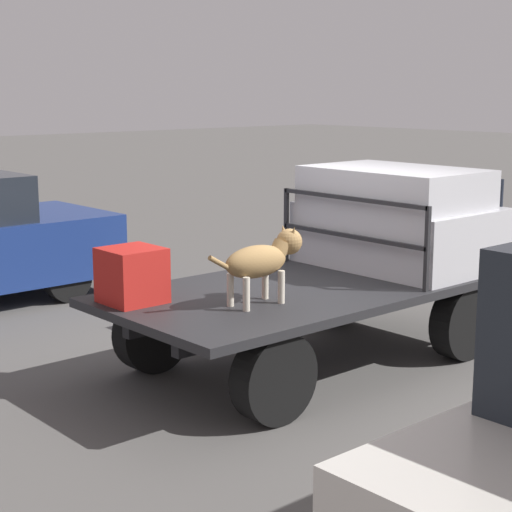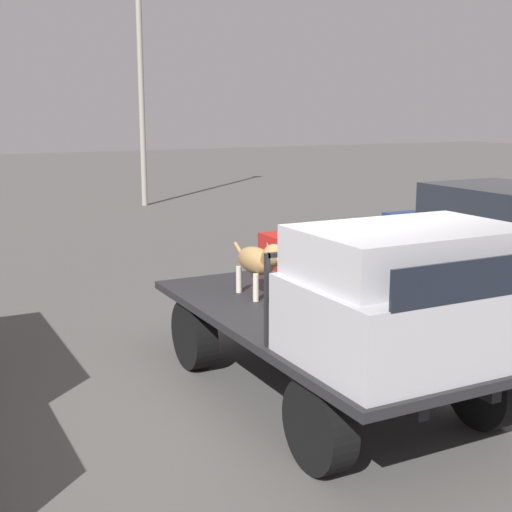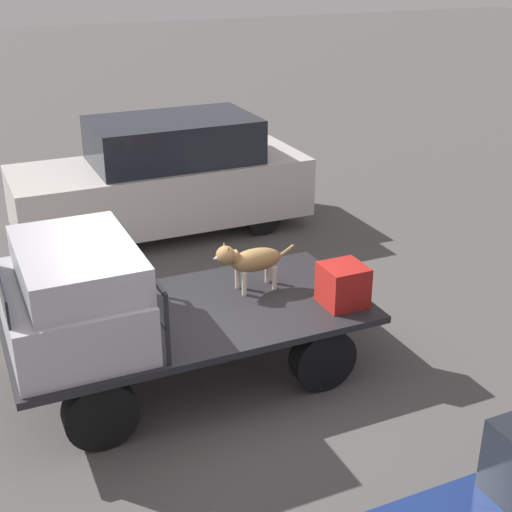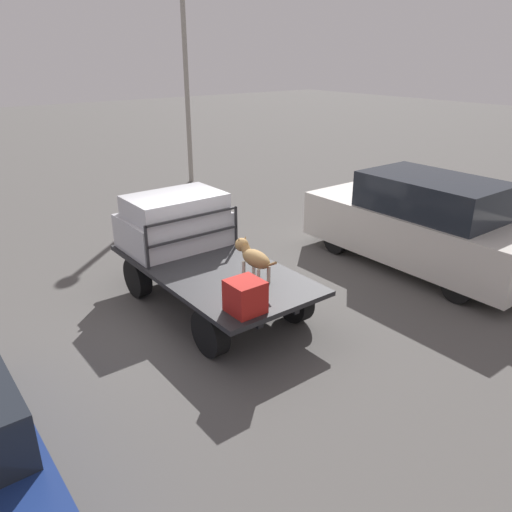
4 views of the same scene
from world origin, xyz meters
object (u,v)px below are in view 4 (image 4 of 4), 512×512
object	(u,v)px
flatbed_truck	(212,277)
light_pole_near	(184,38)
dog	(253,256)
parked_pickup_far	(420,224)
cargo_crate	(245,296)

from	to	relation	value
flatbed_truck	light_pole_near	bearing A→B (deg)	-28.47
flatbed_truck	light_pole_near	size ratio (longest dim) A/B	0.53
dog	parked_pickup_far	bearing A→B (deg)	-83.78
flatbed_truck	dog	size ratio (longest dim) A/B	3.81
dog	light_pole_near	bearing A→B (deg)	-15.04
flatbed_truck	cargo_crate	bearing A→B (deg)	163.32
light_pole_near	cargo_crate	bearing A→B (deg)	153.34
parked_pickup_far	light_pole_near	bearing A→B (deg)	1.49
flatbed_truck	dog	xyz separation A→B (m)	(-0.84, -0.27, 0.60)
flatbed_truck	parked_pickup_far	size ratio (longest dim) A/B	0.82
parked_pickup_far	flatbed_truck	bearing A→B (deg)	78.18
light_pole_near	dog	bearing A→B (deg)	155.10
dog	flatbed_truck	bearing A→B (deg)	27.48
flatbed_truck	light_pole_near	xyz separation A→B (m)	(8.41, -4.56, 4.10)
flatbed_truck	cargo_crate	size ratio (longest dim) A/B	8.44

